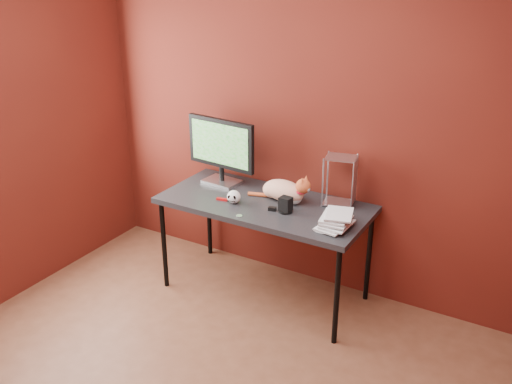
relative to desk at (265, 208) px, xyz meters
The scene contains 11 objects.
room 1.57m from the desk, 83.75° to the right, with size 3.52×3.52×2.61m.
desk is the anchor object (origin of this frame).
monitor 0.59m from the desk, 161.72° to the left, with size 0.59×0.21×0.51m.
cat 0.19m from the desk, 39.38° to the left, with size 0.49×0.22×0.23m.
skull_mug 0.24m from the desk, 144.74° to the right, with size 0.10×0.10×0.09m.
speaker 0.24m from the desk, 20.92° to the right, with size 0.10×0.10×0.11m.
book_stack 0.82m from the desk, 13.62° to the right, with size 0.23×0.27×1.14m.
wire_rack 0.57m from the desk, 26.87° to the left, with size 0.24×0.21×0.36m.
pocket_knife 0.31m from the desk, 155.19° to the right, with size 0.08×0.02×0.02m, color #980B0C.
black_gadget 0.17m from the desk, 41.03° to the right, with size 0.05×0.03×0.03m, color black.
washer 0.30m from the desk, 97.01° to the right, with size 0.04×0.04×0.00m, color silver.
Camera 1 is at (1.65, -1.87, 2.40)m, focal length 40.00 mm.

